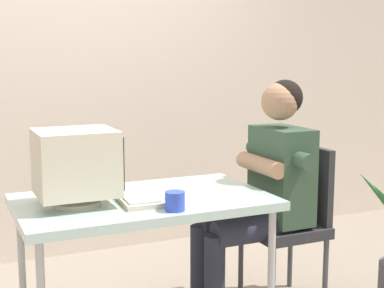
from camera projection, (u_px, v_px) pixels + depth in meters
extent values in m
cube|color=beige|center=(117.00, 44.00, 4.03)|extent=(8.00, 0.10, 3.00)
cylinder|color=#B7B7BC|center=(271.00, 276.00, 2.78)|extent=(0.04, 0.04, 0.68)
cylinder|color=#B7B7BC|center=(22.00, 268.00, 2.87)|extent=(0.04, 0.04, 0.68)
cylinder|color=#B7B7BC|center=(216.00, 240.00, 3.32)|extent=(0.04, 0.04, 0.68)
cube|color=silver|center=(144.00, 202.00, 2.77)|extent=(1.23, 0.73, 0.04)
cylinder|color=beige|center=(77.00, 203.00, 2.63)|extent=(0.23, 0.23, 0.02)
cylinder|color=beige|center=(77.00, 197.00, 2.63)|extent=(0.06, 0.06, 0.03)
cube|color=beige|center=(76.00, 162.00, 2.60)|extent=(0.36, 0.32, 0.30)
cube|color=black|center=(115.00, 159.00, 2.68)|extent=(0.01, 0.27, 0.25)
cube|color=beige|center=(134.00, 196.00, 2.75)|extent=(0.21, 0.47, 0.02)
cube|color=beige|center=(134.00, 193.00, 2.75)|extent=(0.18, 0.42, 0.01)
cylinder|color=#4C4C51|center=(273.00, 284.00, 3.01)|extent=(0.03, 0.03, 0.41)
cylinder|color=#4C4C51|center=(325.00, 274.00, 3.15)|extent=(0.03, 0.03, 0.41)
cylinder|color=#4C4C51|center=(241.00, 263.00, 3.32)|extent=(0.03, 0.03, 0.41)
cylinder|color=#4C4C51|center=(290.00, 254.00, 3.46)|extent=(0.03, 0.03, 0.41)
cube|color=#2D2D33|center=(283.00, 228.00, 3.20)|extent=(0.41, 0.41, 0.06)
cube|color=#2D2D33|center=(311.00, 183.00, 3.24)|extent=(0.04, 0.37, 0.43)
cube|color=#334C38|center=(281.00, 174.00, 3.14)|extent=(0.22, 0.38, 0.53)
sphere|color=#A57A5B|center=(280.00, 101.00, 3.07)|extent=(0.21, 0.21, 0.21)
sphere|color=black|center=(285.00, 98.00, 3.08)|extent=(0.20, 0.20, 0.20)
cylinder|color=#262838|center=(253.00, 230.00, 3.01)|extent=(0.46, 0.14, 0.14)
cylinder|color=#262838|center=(237.00, 221.00, 3.17)|extent=(0.46, 0.14, 0.14)
cylinder|color=#262838|center=(215.00, 281.00, 2.96)|extent=(0.11, 0.11, 0.49)
cylinder|color=#262838|center=(200.00, 269.00, 3.12)|extent=(0.11, 0.11, 0.49)
cylinder|color=#334C38|center=(302.00, 161.00, 2.92)|extent=(0.09, 0.14, 0.09)
cylinder|color=#334C38|center=(258.00, 148.00, 3.31)|extent=(0.09, 0.14, 0.09)
cylinder|color=#A57A5B|center=(260.00, 165.00, 3.08)|extent=(0.09, 0.38, 0.09)
cone|color=#306631|center=(384.00, 199.00, 3.16)|extent=(0.19, 0.35, 0.33)
cylinder|color=blue|center=(175.00, 201.00, 2.53)|extent=(0.09, 0.09, 0.09)
torus|color=blue|center=(171.00, 199.00, 2.57)|extent=(0.06, 0.01, 0.06)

